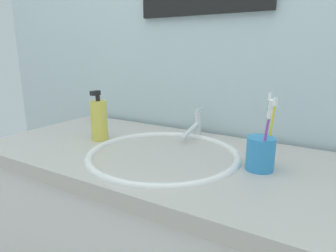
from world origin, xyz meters
The scene contains 9 objects.
tiled_wall_back centered at (0.00, 0.34, 1.20)m, with size 2.44×0.04×2.40m, color silver.
sink_basin centered at (0.03, -0.02, 0.88)m, with size 0.50×0.50×0.10m.
faucet centered at (0.03, 0.21, 0.96)m, with size 0.02×0.18×0.11m.
toothbrush_cup centered at (0.32, 0.02, 0.96)m, with size 0.08×0.08×0.10m, color #338CCC.
toothbrush_yellow centered at (0.34, 0.05, 1.03)m, with size 0.02×0.03×0.20m.
toothbrush_purple centered at (0.34, -0.01, 1.02)m, with size 0.03×0.04×0.18m.
toothbrush_green centered at (0.33, 0.06, 1.03)m, with size 0.01×0.05×0.21m.
toothbrush_white centered at (0.34, -0.01, 1.03)m, with size 0.03×0.05×0.21m.
soap_dispenser centered at (-0.27, 0.00, 0.99)m, with size 0.06×0.06×0.19m.
Camera 1 is at (0.51, -0.79, 1.24)m, focal length 31.58 mm.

